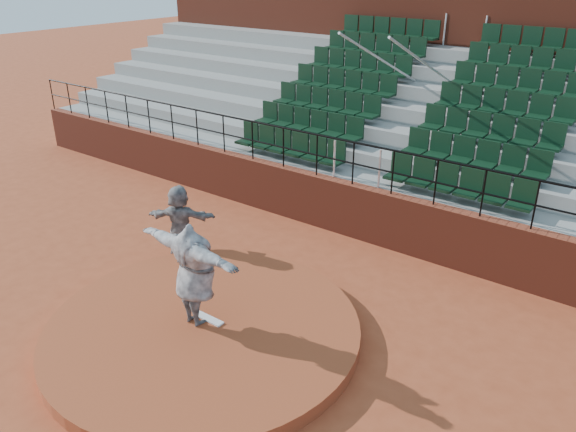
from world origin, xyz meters
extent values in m
plane|color=#A84625|center=(0.00, 0.00, 0.00)|extent=(90.00, 90.00, 0.00)
cylinder|color=#A24524|center=(0.00, 0.00, 0.12)|extent=(5.50, 5.50, 0.25)
cube|color=white|center=(0.00, 0.15, 0.27)|extent=(0.60, 0.15, 0.03)
cube|color=maroon|center=(0.00, 5.00, 0.65)|extent=(24.00, 0.30, 1.30)
cylinder|color=black|center=(0.00, 5.00, 2.30)|extent=(24.00, 0.05, 0.05)
cylinder|color=black|center=(0.00, 5.00, 1.80)|extent=(24.00, 0.04, 0.04)
cylinder|color=black|center=(-12.00, 5.00, 1.80)|extent=(0.04, 0.04, 1.00)
cylinder|color=black|center=(-11.00, 5.00, 1.80)|extent=(0.04, 0.04, 1.00)
cylinder|color=black|center=(-10.00, 5.00, 1.80)|extent=(0.04, 0.04, 1.00)
cylinder|color=black|center=(-9.00, 5.00, 1.80)|extent=(0.04, 0.04, 1.00)
cylinder|color=black|center=(-8.00, 5.00, 1.80)|extent=(0.04, 0.04, 1.00)
cylinder|color=black|center=(-7.00, 5.00, 1.80)|extent=(0.04, 0.04, 1.00)
cylinder|color=black|center=(-6.00, 5.00, 1.80)|extent=(0.04, 0.04, 1.00)
cylinder|color=black|center=(-5.00, 5.00, 1.80)|extent=(0.04, 0.04, 1.00)
cylinder|color=black|center=(-4.00, 5.00, 1.80)|extent=(0.04, 0.04, 1.00)
cylinder|color=black|center=(-3.00, 5.00, 1.80)|extent=(0.04, 0.04, 1.00)
cylinder|color=black|center=(-2.00, 5.00, 1.80)|extent=(0.04, 0.04, 1.00)
cylinder|color=black|center=(-1.00, 5.00, 1.80)|extent=(0.04, 0.04, 1.00)
cylinder|color=black|center=(0.00, 5.00, 1.80)|extent=(0.04, 0.04, 1.00)
cylinder|color=black|center=(1.00, 5.00, 1.80)|extent=(0.04, 0.04, 1.00)
cylinder|color=black|center=(2.00, 5.00, 1.80)|extent=(0.04, 0.04, 1.00)
cylinder|color=black|center=(3.00, 5.00, 1.80)|extent=(0.04, 0.04, 1.00)
cylinder|color=black|center=(4.00, 5.00, 1.80)|extent=(0.04, 0.04, 1.00)
cube|color=gray|center=(0.00, 5.58, 0.65)|extent=(24.00, 0.85, 1.30)
cube|color=black|center=(-2.25, 5.59, 1.66)|extent=(3.30, 0.48, 0.72)
cube|color=black|center=(2.25, 5.59, 1.66)|extent=(3.30, 0.48, 0.72)
cube|color=gray|center=(0.00, 6.43, 0.85)|extent=(24.00, 0.85, 1.70)
cube|color=black|center=(-2.25, 6.44, 2.06)|extent=(3.30, 0.48, 0.72)
cube|color=black|center=(2.25, 6.44, 2.06)|extent=(3.30, 0.48, 0.72)
cube|color=gray|center=(0.00, 7.28, 1.05)|extent=(24.00, 0.85, 2.10)
cube|color=black|center=(-2.25, 7.29, 2.46)|extent=(3.30, 0.48, 0.72)
cube|color=black|center=(2.25, 7.29, 2.46)|extent=(3.30, 0.48, 0.72)
cube|color=gray|center=(0.00, 8.12, 1.25)|extent=(24.00, 0.85, 2.50)
cube|color=black|center=(-2.25, 8.13, 2.86)|extent=(3.30, 0.48, 0.72)
cube|color=black|center=(2.25, 8.13, 2.86)|extent=(3.30, 0.48, 0.72)
cube|color=gray|center=(0.00, 8.97, 1.45)|extent=(24.00, 0.85, 2.90)
cube|color=black|center=(-2.25, 8.98, 3.26)|extent=(3.30, 0.48, 0.72)
cube|color=black|center=(2.25, 8.98, 3.26)|extent=(3.30, 0.48, 0.72)
cube|color=gray|center=(0.00, 9.82, 1.65)|extent=(24.00, 0.85, 3.30)
cube|color=black|center=(-2.25, 9.83, 3.66)|extent=(3.30, 0.48, 0.72)
cube|color=black|center=(2.25, 9.83, 3.66)|extent=(3.30, 0.48, 0.72)
cube|color=gray|center=(0.00, 10.68, 1.85)|extent=(24.00, 0.85, 3.70)
cube|color=black|center=(-2.25, 10.69, 4.06)|extent=(3.30, 0.48, 0.72)
cube|color=black|center=(2.25, 10.69, 4.06)|extent=(3.30, 0.48, 0.72)
cylinder|color=silver|center=(-0.60, 8.12, 3.40)|extent=(0.06, 5.97, 2.46)
cylinder|color=silver|center=(0.60, 8.12, 3.40)|extent=(0.06, 5.97, 2.46)
cube|color=maroon|center=(0.00, 12.60, 3.55)|extent=(24.00, 3.00, 7.10)
imported|color=black|center=(-0.13, 0.00, 1.20)|extent=(2.39, 0.81, 1.91)
imported|color=black|center=(-2.54, 1.92, 0.81)|extent=(1.54, 1.18, 1.63)
camera|label=1|loc=(6.05, -5.63, 6.06)|focal=35.00mm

